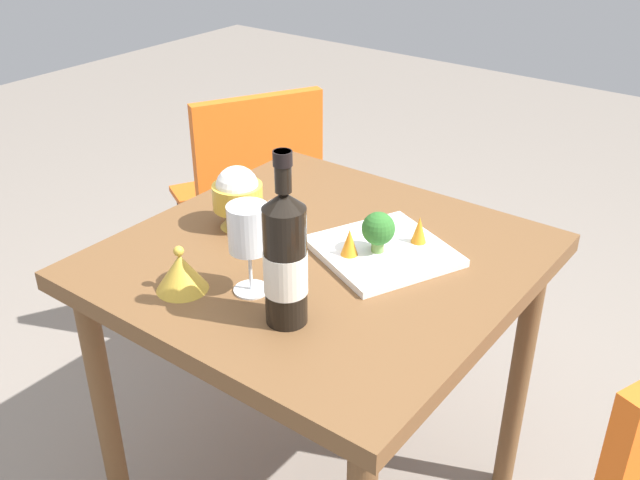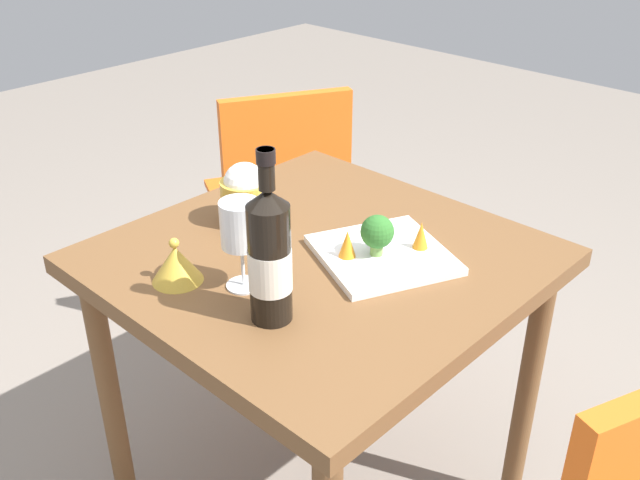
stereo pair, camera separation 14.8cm
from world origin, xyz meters
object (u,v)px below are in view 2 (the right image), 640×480
object	(u,v)px
rice_bowl_lid	(176,264)
rice_bowl	(245,192)
carrot_garnish_right	(421,235)
serving_plate	(383,255)
carrot_garnish_left	(347,244)
wine_bottle	(270,256)
broccoli_floret	(377,233)
wine_glass	(240,227)
chair_near_window	(281,185)

from	to	relation	value
rice_bowl_lid	rice_bowl	bearing A→B (deg)	19.27
rice_bowl_lid	carrot_garnish_right	xyz separation A→B (m)	(0.41, -0.28, 0.01)
rice_bowl	rice_bowl_lid	xyz separation A→B (m)	(-0.26, -0.09, -0.04)
serving_plate	carrot_garnish_right	world-z (taller)	carrot_garnish_right
rice_bowl	rice_bowl_lid	bearing A→B (deg)	-160.73
serving_plate	carrot_garnish_left	world-z (taller)	carrot_garnish_left
wine_bottle	carrot_garnish_left	distance (m)	0.25
rice_bowl	wine_bottle	bearing A→B (deg)	-124.50
broccoli_floret	carrot_garnish_left	distance (m)	0.06
rice_bowl_lid	carrot_garnish_left	size ratio (longest dim) A/B	1.74
rice_bowl_lid	carrot_garnish_left	world-z (taller)	rice_bowl_lid
wine_glass	rice_bowl_lid	world-z (taller)	wine_glass
wine_glass	carrot_garnish_right	xyz separation A→B (m)	(0.33, -0.17, -0.08)
wine_bottle	rice_bowl_lid	distance (m)	0.24
wine_bottle	broccoli_floret	bearing A→B (deg)	-1.57
carrot_garnish_left	wine_glass	bearing A→B (deg)	157.07
wine_glass	carrot_garnish_left	size ratio (longest dim) A/B	3.11
rice_bowl_lid	carrot_garnish_left	xyz separation A→B (m)	(0.28, -0.19, 0.01)
serving_plate	carrot_garnish_left	distance (m)	0.08
rice_bowl	rice_bowl_lid	distance (m)	0.27
chair_near_window	carrot_garnish_right	xyz separation A→B (m)	(-0.36, -0.80, 0.26)
rice_bowl	serving_plate	world-z (taller)	rice_bowl
rice_bowl_lid	broccoli_floret	xyz separation A→B (m)	(0.32, -0.23, 0.03)
wine_bottle	carrot_garnish_right	bearing A→B (deg)	-8.55
wine_glass	serving_plate	xyz separation A→B (m)	(0.27, -0.13, -0.12)
serving_plate	carrot_garnish_right	size ratio (longest dim) A/B	5.72
wine_bottle	serving_plate	xyz separation A→B (m)	(0.30, -0.01, -0.12)
wine_bottle	rice_bowl	bearing A→B (deg)	55.50
carrot_garnish_left	carrot_garnish_right	size ratio (longest dim) A/B	0.99
serving_plate	rice_bowl_lid	bearing A→B (deg)	145.60
carrot_garnish_right	rice_bowl	bearing A→B (deg)	112.23
chair_near_window	carrot_garnish_right	distance (m)	0.91
wine_glass	broccoli_floret	world-z (taller)	wine_glass
chair_near_window	broccoli_floret	world-z (taller)	chair_near_window
broccoli_floret	carrot_garnish_right	bearing A→B (deg)	-29.48
broccoli_floret	carrot_garnish_left	xyz separation A→B (m)	(-0.05, 0.04, -0.02)
broccoli_floret	carrot_garnish_left	size ratio (longest dim) A/B	1.49
rice_bowl_lid	serving_plate	xyz separation A→B (m)	(0.34, -0.23, -0.03)
serving_plate	wine_bottle	bearing A→B (deg)	178.10
wine_glass	carrot_garnish_left	world-z (taller)	wine_glass
carrot_garnish_right	rice_bowl_lid	bearing A→B (deg)	145.55
serving_plate	broccoli_floret	world-z (taller)	broccoli_floret
chair_near_window	serving_plate	size ratio (longest dim) A/B	2.57
serving_plate	broccoli_floret	xyz separation A→B (m)	(-0.02, 0.00, 0.06)
wine_glass	rice_bowl_lid	bearing A→B (deg)	124.64
wine_glass	serving_plate	size ratio (longest dim) A/B	0.54
chair_near_window	wine_bottle	size ratio (longest dim) A/B	2.64
wine_glass	broccoli_floret	distance (m)	0.28
wine_glass	rice_bowl	size ratio (longest dim) A/B	1.26
wine_bottle	wine_glass	world-z (taller)	wine_bottle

